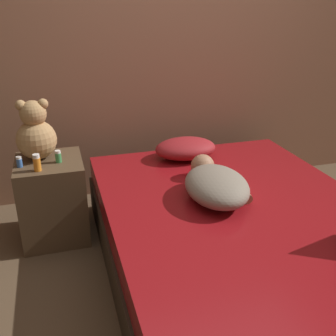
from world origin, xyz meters
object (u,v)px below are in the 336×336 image
pillow (186,148)px  bottle_green (58,157)px  bottle_blue (19,162)px  bottle_orange (37,163)px  person_lying (216,184)px  teddy_bear (36,133)px

pillow → bottle_green: size_ratio=5.69×
bottle_green → bottle_blue: 0.24m
bottle_orange → bottle_green: size_ratio=1.34×
person_lying → teddy_bear: bearing=154.4°
bottle_orange → bottle_blue: size_ratio=1.54×
bottle_green → bottle_blue: bottle_green is taller
teddy_bear → bottle_green: 0.21m
pillow → teddy_bear: teddy_bear is taller
bottle_green → bottle_orange: bearing=-140.4°
bottle_orange → bottle_green: bearing=39.6°
bottle_blue → bottle_orange: bearing=-40.9°
person_lying → teddy_bear: 1.20m
pillow → person_lying: size_ratio=0.67×
pillow → bottle_green: bearing=-171.8°
person_lying → bottle_orange: (-1.01, 0.41, 0.09)m
pillow → bottle_orange: bottle_orange is taller
person_lying → bottle_green: bearing=156.0°
teddy_bear → bottle_orange: size_ratio=3.67×
pillow → bottle_orange: bearing=-167.2°
teddy_bear → bottle_orange: 0.25m
teddy_bear → bottle_blue: bearing=-132.6°
teddy_bear → bottle_orange: teddy_bear is taller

